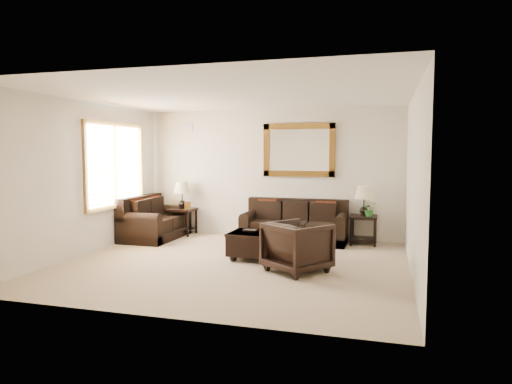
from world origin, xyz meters
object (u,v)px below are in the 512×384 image
(sofa, at_px, (295,227))
(coffee_table, at_px, (270,243))
(end_table_right, at_px, (364,206))
(armchair, at_px, (298,244))
(end_table_left, at_px, (182,200))
(loveseat, at_px, (153,223))

(sofa, bearing_deg, coffee_table, -93.58)
(end_table_right, bearing_deg, armchair, -109.69)
(end_table_left, bearing_deg, loveseat, -125.70)
(loveseat, relative_size, armchair, 1.88)
(armchair, bearing_deg, end_table_left, -2.60)
(sofa, relative_size, armchair, 2.47)
(armchair, bearing_deg, loveseat, 7.84)
(end_table_left, height_order, armchair, end_table_left)
(sofa, height_order, coffee_table, sofa)
(end_table_left, relative_size, coffee_table, 0.86)
(armchair, bearing_deg, coffee_table, -10.77)
(loveseat, distance_m, armchair, 3.88)
(sofa, distance_m, armchair, 2.34)
(end_table_right, bearing_deg, sofa, -175.34)
(sofa, distance_m, end_table_left, 2.56)
(sofa, bearing_deg, armchair, -77.83)
(coffee_table, bearing_deg, armchair, -45.58)
(end_table_left, distance_m, coffee_table, 3.03)
(sofa, bearing_deg, loveseat, -170.98)
(sofa, distance_m, end_table_right, 1.42)
(end_table_left, relative_size, end_table_right, 1.02)
(end_table_left, relative_size, armchair, 1.39)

